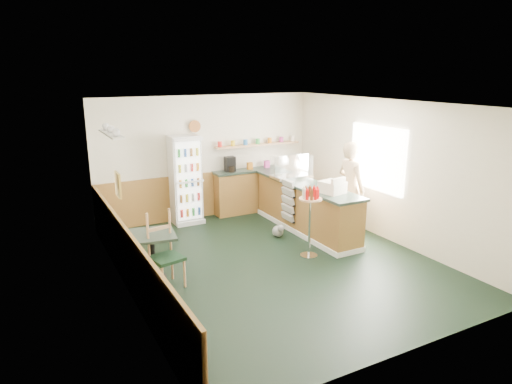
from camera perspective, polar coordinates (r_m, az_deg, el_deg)
ground at (r=8.01m, az=2.37°, el=-8.66°), size 6.00×6.00×0.00m
room_envelope at (r=8.06m, az=-1.53°, el=2.88°), size 5.04×6.02×2.72m
service_counter at (r=9.39m, az=6.23°, el=-2.15°), size 0.68×3.01×1.01m
back_counter at (r=10.70m, az=0.35°, el=0.56°), size 2.24×0.42×1.69m
drinks_fridge at (r=9.85m, az=-8.77°, el=1.51°), size 0.63×0.53×1.90m
display_case at (r=9.65m, az=4.47°, el=3.17°), size 0.83×0.43×0.47m
cash_register at (r=8.55m, az=9.52°, el=0.61°), size 0.45×0.47×0.22m
shopkeeper at (r=9.26m, az=11.74°, el=0.47°), size 0.48×0.65×1.88m
condiment_stand at (r=7.99m, az=6.79°, el=-2.23°), size 0.40×0.40×1.25m
newspaper_rack at (r=9.23m, az=4.02°, el=-1.10°), size 0.09×0.43×0.86m
cafe_table at (r=7.32m, az=-12.84°, el=-6.78°), size 0.80×0.80×0.77m
cafe_chair at (r=7.12m, az=-11.37°, el=-6.78°), size 0.52×0.52×1.17m
dog_doorstop at (r=9.09m, az=2.81°, el=-4.87°), size 0.23×0.29×0.27m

